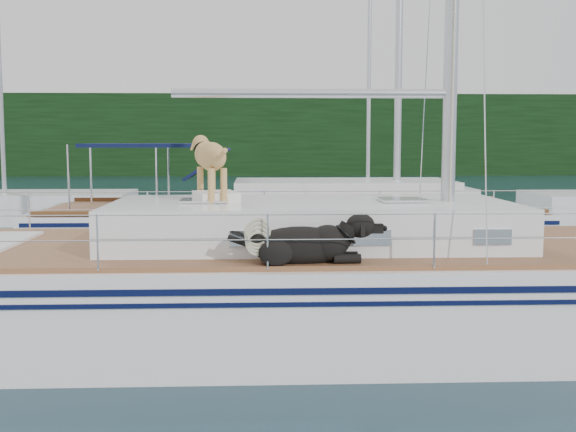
{
  "coord_description": "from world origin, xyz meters",
  "views": [
    {
      "loc": [
        0.1,
        -9.38,
        2.61
      ],
      "look_at": [
        0.5,
        0.2,
        1.6
      ],
      "focal_mm": 45.0,
      "sensor_mm": 36.0,
      "label": 1
    }
  ],
  "objects": [
    {
      "name": "bg_boat_west",
      "position": [
        -8.0,
        14.0,
        0.45
      ],
      "size": [
        8.0,
        3.0,
        11.65
      ],
      "color": "white",
      "rests_on": "ground"
    },
    {
      "name": "bg_boat_center",
      "position": [
        4.0,
        16.0,
        0.45
      ],
      "size": [
        7.2,
        3.0,
        11.65
      ],
      "color": "white",
      "rests_on": "ground"
    },
    {
      "name": "shore_bank",
      "position": [
        0.0,
        46.2,
        0.6
      ],
      "size": [
        92.0,
        1.0,
        1.2
      ],
      "primitive_type": "cube",
      "color": "#595147",
      "rests_on": "ground"
    },
    {
      "name": "ground",
      "position": [
        0.0,
        0.0,
        0.0
      ],
      "size": [
        120.0,
        120.0,
        0.0
      ],
      "primitive_type": "plane",
      "color": "black",
      "rests_on": "ground"
    },
    {
      "name": "neighbor_sailboat",
      "position": [
        0.92,
        6.61,
        0.63
      ],
      "size": [
        11.0,
        3.5,
        13.3
      ],
      "color": "white",
      "rests_on": "ground"
    },
    {
      "name": "tree_line",
      "position": [
        0.0,
        45.0,
        3.0
      ],
      "size": [
        90.0,
        3.0,
        6.0
      ],
      "primitive_type": "cube",
      "color": "black",
      "rests_on": "ground"
    },
    {
      "name": "main_sailboat",
      "position": [
        0.09,
        -0.01,
        0.68
      ],
      "size": [
        12.0,
        3.8,
        14.01
      ],
      "color": "white",
      "rests_on": "ground"
    }
  ]
}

